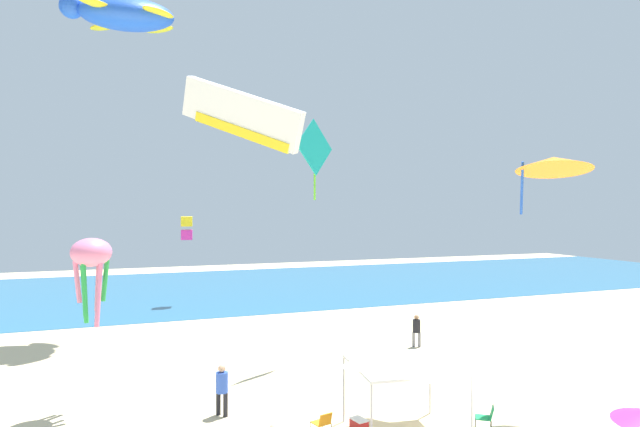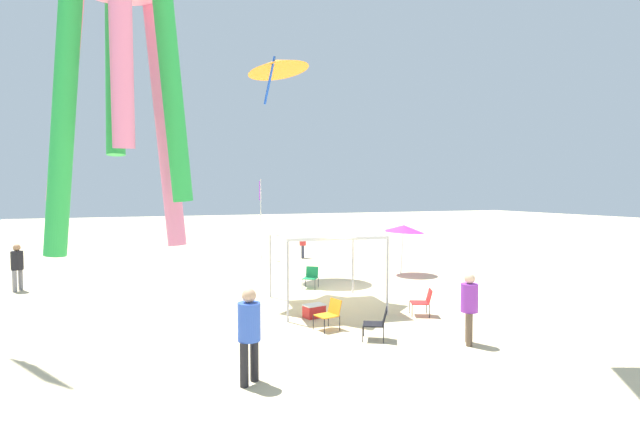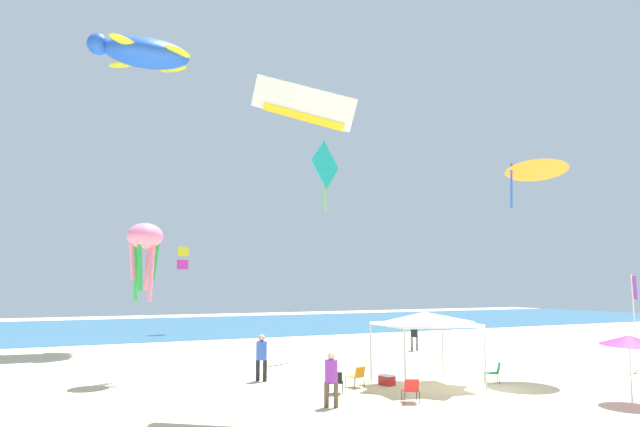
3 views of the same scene
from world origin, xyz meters
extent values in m
cube|color=beige|center=(0.00, 0.00, -0.05)|extent=(120.00, 120.00, 0.10)
cube|color=#28668E|center=(0.00, 38.37, 0.01)|extent=(120.00, 29.37, 0.02)
cylinder|color=#B7B7BC|center=(-3.57, 0.57, 1.18)|extent=(0.07, 0.07, 2.35)
cylinder|color=#B7B7BC|center=(-0.22, 0.14, 1.18)|extent=(0.07, 0.07, 2.35)
cylinder|color=#B7B7BC|center=(-3.17, 3.66, 1.18)|extent=(0.07, 0.07, 2.35)
cylinder|color=#B7B7BC|center=(0.18, 3.23, 1.18)|extent=(0.07, 0.07, 2.35)
cube|color=silver|center=(-1.70, 1.90, 2.40)|extent=(3.82, 3.59, 0.10)
pyramid|color=silver|center=(-1.70, 1.90, 2.67)|extent=(3.75, 3.52, 0.44)
cylinder|color=silver|center=(2.64, -3.73, 1.12)|extent=(0.11, 0.15, 2.25)
cone|color=#E02D9E|center=(2.61, -3.78, 2.10)|extent=(1.91, 1.92, 0.45)
cylinder|color=black|center=(-4.16, 3.24, 0.20)|extent=(0.02, 0.02, 0.40)
cylinder|color=black|center=(-4.66, 3.11, 0.20)|extent=(0.02, 0.02, 0.40)
cylinder|color=black|center=(-4.03, 2.73, 0.20)|extent=(0.02, 0.02, 0.40)
cylinder|color=black|center=(-4.54, 2.61, 0.20)|extent=(0.02, 0.02, 0.40)
cube|color=orange|center=(-4.35, 2.92, 0.40)|extent=(0.63, 0.63, 0.03)
cube|color=orange|center=(-4.28, 2.64, 0.61)|extent=(0.51, 0.25, 0.41)
cylinder|color=black|center=(-3.64, -0.19, 0.20)|extent=(0.02, 0.02, 0.40)
cylinder|color=black|center=(-4.11, 0.03, 0.20)|extent=(0.02, 0.02, 0.40)
cylinder|color=black|center=(-3.85, -0.66, 0.20)|extent=(0.02, 0.02, 0.40)
cylinder|color=black|center=(-4.32, -0.45, 0.20)|extent=(0.02, 0.02, 0.40)
cube|color=red|center=(-3.98, -0.32, 0.40)|extent=(0.69, 0.69, 0.03)
cube|color=red|center=(-4.10, -0.58, 0.61)|extent=(0.50, 0.32, 0.41)
cylinder|color=black|center=(1.09, 1.70, 0.20)|extent=(0.02, 0.02, 0.40)
cylinder|color=black|center=(0.78, 1.28, 0.20)|extent=(0.02, 0.02, 0.40)
cylinder|color=black|center=(1.51, 1.40, 0.20)|extent=(0.02, 0.02, 0.40)
cylinder|color=black|center=(1.21, 0.98, 0.20)|extent=(0.02, 0.02, 0.40)
cube|color=#198C4C|center=(1.15, 1.34, 0.40)|extent=(0.73, 0.73, 0.03)
cube|color=#198C4C|center=(1.38, 1.17, 0.61)|extent=(0.39, 0.48, 0.41)
cylinder|color=black|center=(-5.23, 2.23, 0.20)|extent=(0.02, 0.02, 0.40)
cylinder|color=black|center=(-5.69, 2.48, 0.20)|extent=(0.02, 0.02, 0.40)
cylinder|color=black|center=(-5.49, 1.77, 0.20)|extent=(0.02, 0.02, 0.40)
cylinder|color=black|center=(-5.94, 2.03, 0.20)|extent=(0.02, 0.02, 0.40)
cube|color=black|center=(-5.59, 2.13, 0.40)|extent=(0.71, 0.71, 0.03)
cube|color=black|center=(-5.73, 1.88, 0.61)|extent=(0.49, 0.36, 0.41)
cube|color=red|center=(-2.98, 2.76, 0.18)|extent=(0.52, 0.67, 0.36)
cube|color=white|center=(-2.98, 2.76, 0.38)|extent=(0.54, 0.69, 0.04)
cylinder|color=silver|center=(9.80, 1.04, 2.25)|extent=(0.06, 0.06, 4.49)
cube|color=purple|center=(9.98, 1.04, 3.84)|extent=(0.30, 0.02, 1.10)
cylinder|color=slate|center=(4.92, 11.82, 0.41)|extent=(0.16, 0.16, 0.82)
cylinder|color=slate|center=(4.63, 11.96, 0.41)|extent=(0.16, 0.16, 0.82)
cylinder|color=black|center=(4.77, 11.89, 1.18)|extent=(0.43, 0.43, 0.71)
sphere|color=#A87A56|center=(4.77, 11.89, 1.67)|extent=(0.27, 0.27, 0.27)
cylinder|color=black|center=(-7.11, 5.63, 0.43)|extent=(0.17, 0.17, 0.87)
cylinder|color=black|center=(-7.33, 5.89, 0.43)|extent=(0.17, 0.17, 0.87)
cylinder|color=blue|center=(-7.22, 5.76, 1.25)|extent=(0.45, 0.45, 0.76)
sphere|color=tan|center=(-7.22, 5.76, 1.77)|extent=(0.28, 0.28, 0.28)
cylinder|color=brown|center=(-6.93, 0.18, 0.41)|extent=(0.16, 0.16, 0.81)
cylinder|color=brown|center=(-6.67, 0.00, 0.41)|extent=(0.16, 0.16, 0.81)
cylinder|color=purple|center=(-6.80, 0.09, 1.16)|extent=(0.42, 0.42, 0.71)
sphere|color=beige|center=(-6.80, 0.09, 1.65)|extent=(0.26, 0.26, 0.26)
cube|color=yellow|center=(-5.73, 29.99, 6.75)|extent=(1.01, 1.02, 0.81)
cube|color=#E02D9E|center=(-5.73, 29.99, 5.67)|extent=(1.01, 1.02, 0.81)
cube|color=teal|center=(-1.42, 11.57, 10.90)|extent=(2.51, 1.58, 2.92)
cylinder|color=#66D82D|center=(-1.42, 11.57, 9.22)|extent=(0.10, 0.10, 2.07)
cube|color=white|center=(-7.56, 0.78, 10.40)|extent=(2.92, 3.17, 2.44)
cube|color=yellow|center=(-7.56, 0.78, 9.88)|extent=(2.27, 2.25, 1.37)
ellipsoid|color=pink|center=(-11.79, 8.00, 6.06)|extent=(1.50, 1.50, 1.10)
cylinder|color=pink|center=(-12.28, 7.97, 4.96)|extent=(0.33, 0.19, 1.60)
cylinder|color=green|center=(-12.00, 7.56, 4.74)|extent=(0.27, 0.36, 2.04)
cylinder|color=pink|center=(-11.52, 7.60, 4.52)|extent=(0.31, 0.38, 2.49)
cylinder|color=green|center=(-11.31, 8.03, 4.96)|extent=(0.33, 0.19, 1.60)
cylinder|color=pink|center=(-11.58, 8.44, 4.74)|extent=(0.27, 0.36, 2.04)
cylinder|color=green|center=(-12.06, 8.40, 4.52)|extent=(0.31, 0.38, 2.49)
ellipsoid|color=blue|center=(-10.34, 21.45, 19.93)|extent=(6.12, 5.31, 3.20)
sphere|color=blue|center=(-13.52, 21.71, 20.09)|extent=(1.43, 1.43, 1.43)
ellipsoid|color=yellow|center=(-12.10, 19.52, 19.69)|extent=(2.34, 2.02, 0.32)
ellipsoid|color=yellow|center=(-11.76, 23.65, 19.69)|extent=(2.21, 2.21, 0.32)
ellipsoid|color=yellow|center=(-8.57, 19.71, 19.69)|extent=(2.34, 2.02, 0.32)
ellipsoid|color=yellow|center=(-8.31, 22.88, 19.69)|extent=(2.21, 2.21, 0.32)
cone|color=orange|center=(4.54, 1.61, 9.43)|extent=(3.86, 3.87, 0.99)
cylinder|color=blue|center=(3.61, 2.25, 8.51)|extent=(0.39, 0.51, 2.01)
camera|label=1|loc=(-10.73, -14.03, 7.68)|focal=29.86mm
camera|label=2|loc=(-16.49, 7.94, 3.82)|focal=27.19mm
camera|label=3|loc=(-15.06, -16.47, 3.95)|focal=30.80mm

